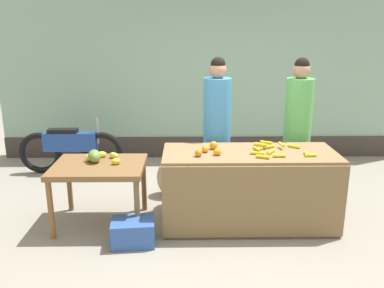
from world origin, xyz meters
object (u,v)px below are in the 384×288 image
object	(u,v)px
parked_motorcycle	(71,148)
produce_crate	(133,232)
produce_sack	(170,178)
vendor_woman_blue_shirt	(217,131)
vendor_woman_green_shirt	(297,131)

from	to	relation	value
parked_motorcycle	produce_crate	size ratio (longest dim) A/B	3.64
produce_sack	vendor_woman_blue_shirt	bearing A→B (deg)	-15.16
vendor_woman_blue_shirt	produce_sack	world-z (taller)	vendor_woman_blue_shirt
parked_motorcycle	produce_sack	world-z (taller)	parked_motorcycle
parked_motorcycle	produce_crate	world-z (taller)	parked_motorcycle
vendor_woman_blue_shirt	parked_motorcycle	size ratio (longest dim) A/B	1.15
produce_crate	produce_sack	size ratio (longest dim) A/B	0.90
vendor_woman_green_shirt	produce_sack	world-z (taller)	vendor_woman_green_shirt
vendor_woman_green_shirt	produce_crate	distance (m)	2.40
vendor_woman_blue_shirt	parked_motorcycle	bearing A→B (deg)	153.61
produce_crate	vendor_woman_green_shirt	bearing A→B (deg)	30.07
vendor_woman_green_shirt	parked_motorcycle	world-z (taller)	vendor_woman_green_shirt
produce_crate	produce_sack	world-z (taller)	produce_sack
vendor_woman_green_shirt	produce_crate	xyz separation A→B (m)	(-1.96, -1.13, -0.79)
parked_motorcycle	produce_crate	distance (m)	2.52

